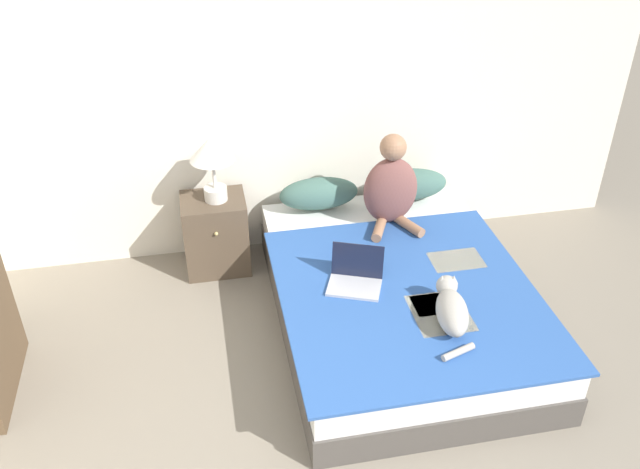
{
  "coord_description": "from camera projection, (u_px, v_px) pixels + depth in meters",
  "views": [
    {
      "loc": [
        -0.64,
        -1.31,
        2.99
      ],
      "look_at": [
        0.03,
        2.05,
        0.75
      ],
      "focal_mm": 38.0,
      "sensor_mm": 36.0,
      "label": 1
    }
  ],
  "objects": [
    {
      "name": "person_sitting",
      "position": [
        391.0,
        187.0,
        4.73
      ],
      "size": [
        0.39,
        0.38,
        0.68
      ],
      "color": "brown",
      "rests_on": "bed"
    },
    {
      "name": "bed",
      "position": [
        397.0,
        299.0,
        4.45
      ],
      "size": [
        1.58,
        2.15,
        0.4
      ],
      "color": "#4C4742",
      "rests_on": "ground_plane"
    },
    {
      "name": "laptop_open",
      "position": [
        355.0,
        278.0,
        4.23
      ],
      "size": [
        0.4,
        0.37,
        0.23
      ],
      "rotation": [
        0.0,
        0.0,
        -0.38
      ],
      "color": "#B7B7BC",
      "rests_on": "bed"
    },
    {
      "name": "nightstand",
      "position": [
        216.0,
        234.0,
        4.95
      ],
      "size": [
        0.46,
        0.4,
        0.58
      ],
      "color": "brown",
      "rests_on": "ground_plane"
    },
    {
      "name": "pillow_far",
      "position": [
        409.0,
        185.0,
        5.09
      ],
      "size": [
        0.59,
        0.26,
        0.23
      ],
      "color": "#42665B",
      "rests_on": "bed"
    },
    {
      "name": "cat_tabby",
      "position": [
        451.0,
        308.0,
        3.91
      ],
      "size": [
        0.28,
        0.57,
        0.2
      ],
      "rotation": [
        0.0,
        0.0,
        1.37
      ],
      "color": "#A8A399",
      "rests_on": "bed"
    },
    {
      "name": "wall_back",
      "position": [
        285.0,
        86.0,
        4.72
      ],
      "size": [
        5.32,
        0.05,
        2.55
      ],
      "color": "silver",
      "rests_on": "ground_plane"
    },
    {
      "name": "table_lamp",
      "position": [
        212.0,
        155.0,
        4.6
      ],
      "size": [
        0.31,
        0.31,
        0.49
      ],
      "color": "beige",
      "rests_on": "nightstand"
    },
    {
      "name": "pillow_near",
      "position": [
        319.0,
        194.0,
        4.98
      ],
      "size": [
        0.59,
        0.26,
        0.23
      ],
      "color": "#42665B",
      "rests_on": "bed"
    }
  ]
}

